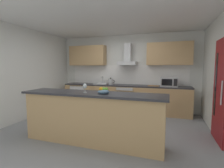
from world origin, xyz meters
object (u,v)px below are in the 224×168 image
(refrigerator, at_px, (81,96))
(wine_glass, at_px, (85,86))
(kettle, at_px, (111,82))
(range_hood, at_px, (128,58))
(sink, at_px, (102,83))
(fruit_bowl, at_px, (103,91))
(chopping_board, at_px, (154,86))
(microwave, at_px, (169,82))
(oven, at_px, (126,98))

(refrigerator, bearing_deg, wine_glass, -59.12)
(kettle, distance_m, range_hood, 0.97)
(kettle, relative_size, wine_glass, 1.62)
(range_hood, bearing_deg, refrigerator, -175.61)
(sink, bearing_deg, refrigerator, -179.04)
(range_hood, distance_m, fruit_bowl, 2.79)
(fruit_bowl, distance_m, chopping_board, 2.62)
(sink, distance_m, range_hood, 1.25)
(wine_glass, relative_size, fruit_bowl, 0.81)
(microwave, xyz_separation_m, kettle, (-1.89, -0.01, -0.04))
(oven, distance_m, fruit_bowl, 2.62)
(oven, bearing_deg, refrigerator, -179.91)
(wine_glass, xyz_separation_m, chopping_board, (1.09, 2.52, -0.21))
(refrigerator, relative_size, sink, 1.70)
(refrigerator, distance_m, fruit_bowl, 3.24)
(microwave, bearing_deg, oven, 178.81)
(fruit_bowl, bearing_deg, range_hood, 93.95)
(oven, bearing_deg, microwave, -1.19)
(oven, bearing_deg, chopping_board, -1.54)
(sink, xyz_separation_m, kettle, (0.35, -0.04, 0.08))
(fruit_bowl, bearing_deg, oven, 94.15)
(fruit_bowl, bearing_deg, wine_glass, 178.82)
(refrigerator, distance_m, microwave, 3.12)
(sink, bearing_deg, oven, -0.70)
(refrigerator, xyz_separation_m, chopping_board, (2.60, -0.02, 0.49))
(fruit_bowl, bearing_deg, chopping_board, 74.57)
(oven, height_order, kettle, kettle)
(oven, bearing_deg, wine_glass, -94.57)
(oven, distance_m, range_hood, 1.33)
(sink, relative_size, kettle, 1.73)
(kettle, height_order, chopping_board, kettle)
(refrigerator, xyz_separation_m, kettle, (1.17, -0.03, 0.58))
(range_hood, height_order, wine_glass, range_hood)
(oven, relative_size, chopping_board, 2.35)
(kettle, xyz_separation_m, chopping_board, (1.43, 0.01, -0.09))
(wine_glass, height_order, fruit_bowl, wine_glass)
(range_hood, relative_size, fruit_bowl, 3.27)
(wine_glass, height_order, chopping_board, wine_glass)
(sink, xyz_separation_m, wine_glass, (0.70, -2.55, 0.20))
(wine_glass, bearing_deg, sink, 105.31)
(kettle, distance_m, chopping_board, 1.44)
(microwave, bearing_deg, chopping_board, 179.47)
(chopping_board, bearing_deg, wine_glass, -113.32)
(kettle, bearing_deg, range_hood, 16.52)
(oven, height_order, sink, sink)
(wine_glass, relative_size, chopping_board, 0.52)
(oven, height_order, refrigerator, oven)
(range_hood, bearing_deg, sink, -172.51)
(oven, height_order, range_hood, range_hood)
(chopping_board, bearing_deg, refrigerator, 179.54)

